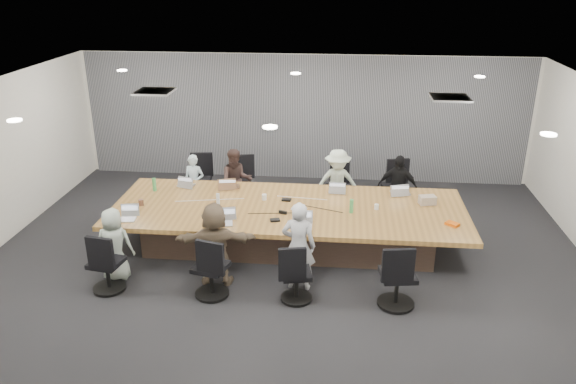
# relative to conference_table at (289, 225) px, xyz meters

# --- Properties ---
(floor) EXTENTS (10.00, 8.00, 0.00)m
(floor) POSITION_rel_conference_table_xyz_m (0.00, -0.50, -0.40)
(floor) COLOR black
(floor) RESTS_ON ground
(ceiling) EXTENTS (10.00, 8.00, 0.00)m
(ceiling) POSITION_rel_conference_table_xyz_m (0.00, -0.50, 2.40)
(ceiling) COLOR white
(ceiling) RESTS_ON wall_back
(wall_back) EXTENTS (10.00, 0.00, 2.80)m
(wall_back) POSITION_rel_conference_table_xyz_m (0.00, 3.50, 1.00)
(wall_back) COLOR silver
(wall_back) RESTS_ON ground
(wall_front) EXTENTS (10.00, 0.00, 2.80)m
(wall_front) POSITION_rel_conference_table_xyz_m (0.00, -4.50, 1.00)
(wall_front) COLOR silver
(wall_front) RESTS_ON ground
(curtain) EXTENTS (9.80, 0.04, 2.80)m
(curtain) POSITION_rel_conference_table_xyz_m (0.00, 3.42, 1.00)
(curtain) COLOR slate
(curtain) RESTS_ON ground
(conference_table) EXTENTS (6.00, 2.20, 0.74)m
(conference_table) POSITION_rel_conference_table_xyz_m (0.00, 0.00, 0.00)
(conference_table) COLOR #503B31
(conference_table) RESTS_ON ground
(chair_0) EXTENTS (0.63, 0.63, 0.84)m
(chair_0) POSITION_rel_conference_table_xyz_m (-2.00, 1.70, 0.02)
(chair_0) COLOR black
(chair_0) RESTS_ON ground
(chair_1) EXTENTS (0.65, 0.65, 0.81)m
(chair_1) POSITION_rel_conference_table_xyz_m (-1.16, 1.70, 0.01)
(chair_1) COLOR black
(chair_1) RESTS_ON ground
(chair_2) EXTENTS (0.56, 0.56, 0.73)m
(chair_2) POSITION_rel_conference_table_xyz_m (0.81, 1.70, -0.04)
(chair_2) COLOR black
(chair_2) RESTS_ON ground
(chair_3) EXTENTS (0.66, 0.66, 0.83)m
(chair_3) POSITION_rel_conference_table_xyz_m (1.95, 1.70, 0.02)
(chair_3) COLOR black
(chair_3) RESTS_ON ground
(chair_4) EXTENTS (0.60, 0.60, 0.77)m
(chair_4) POSITION_rel_conference_table_xyz_m (-2.56, -1.70, -0.02)
(chair_4) COLOR black
(chair_4) RESTS_ON ground
(chair_5) EXTENTS (0.65, 0.65, 0.79)m
(chair_5) POSITION_rel_conference_table_xyz_m (-0.98, -1.70, -0.01)
(chair_5) COLOR black
(chair_5) RESTS_ON ground
(chair_6) EXTENTS (0.57, 0.57, 0.72)m
(chair_6) POSITION_rel_conference_table_xyz_m (0.28, -1.70, -0.04)
(chair_6) COLOR black
(chair_6) RESTS_ON ground
(chair_7) EXTENTS (0.64, 0.64, 0.83)m
(chair_7) POSITION_rel_conference_table_xyz_m (1.72, -1.70, 0.01)
(chair_7) COLOR black
(chair_7) RESTS_ON ground
(person_0) EXTENTS (0.45, 0.32, 1.15)m
(person_0) POSITION_rel_conference_table_xyz_m (-2.00, 1.35, 0.17)
(person_0) COLOR silver
(person_0) RESTS_ON ground
(laptop_0) EXTENTS (0.34, 0.26, 0.02)m
(laptop_0) POSITION_rel_conference_table_xyz_m (-2.00, 0.80, 0.35)
(laptop_0) COLOR #B2B2B7
(laptop_0) RESTS_ON conference_table
(person_1) EXTENTS (0.73, 0.64, 1.30)m
(person_1) POSITION_rel_conference_table_xyz_m (-1.16, 1.35, 0.25)
(person_1) COLOR #3B2A27
(person_1) RESTS_ON ground
(laptop_1) EXTENTS (0.37, 0.29, 0.02)m
(laptop_1) POSITION_rel_conference_table_xyz_m (-1.16, 0.80, 0.35)
(laptop_1) COLOR #8C6647
(laptop_1) RESTS_ON conference_table
(person_2) EXTENTS (0.94, 0.62, 1.35)m
(person_2) POSITION_rel_conference_table_xyz_m (0.81, 1.35, 0.27)
(person_2) COLOR beige
(person_2) RESTS_ON ground
(laptop_2) EXTENTS (0.31, 0.22, 0.02)m
(laptop_2) POSITION_rel_conference_table_xyz_m (0.81, 0.80, 0.35)
(laptop_2) COLOR #B2B2B7
(laptop_2) RESTS_ON conference_table
(person_3) EXTENTS (0.79, 0.44, 1.28)m
(person_3) POSITION_rel_conference_table_xyz_m (1.95, 1.35, 0.24)
(person_3) COLOR black
(person_3) RESTS_ON ground
(laptop_3) EXTENTS (0.36, 0.28, 0.02)m
(laptop_3) POSITION_rel_conference_table_xyz_m (1.95, 0.80, 0.35)
(laptop_3) COLOR #B2B2B7
(laptop_3) RESTS_ON conference_table
(person_4) EXTENTS (0.59, 0.40, 1.17)m
(person_4) POSITION_rel_conference_table_xyz_m (-2.56, -1.35, 0.18)
(person_4) COLOR #9EADA0
(person_4) RESTS_ON ground
(laptop_4) EXTENTS (0.32, 0.24, 0.02)m
(laptop_4) POSITION_rel_conference_table_xyz_m (-2.56, -0.80, 0.35)
(laptop_4) COLOR #B2B2B7
(laptop_4) RESTS_ON conference_table
(person_5) EXTENTS (1.27, 0.56, 1.33)m
(person_5) POSITION_rel_conference_table_xyz_m (-0.98, -1.35, 0.26)
(person_5) COLOR brown
(person_5) RESTS_ON ground
(laptop_5) EXTENTS (0.35, 0.28, 0.02)m
(laptop_5) POSITION_rel_conference_table_xyz_m (-0.98, -0.80, 0.35)
(laptop_5) COLOR #B2B2B7
(laptop_5) RESTS_ON conference_table
(person_6) EXTENTS (0.54, 0.38, 1.40)m
(person_6) POSITION_rel_conference_table_xyz_m (0.28, -1.35, 0.30)
(person_6) COLOR #A8A9AF
(person_6) RESTS_ON ground
(laptop_6) EXTENTS (0.33, 0.23, 0.02)m
(laptop_6) POSITION_rel_conference_table_xyz_m (0.28, -0.80, 0.35)
(laptop_6) COLOR #B2B2B7
(laptop_6) RESTS_ON conference_table
(bottle_green_left) EXTENTS (0.07, 0.07, 0.24)m
(bottle_green_left) POSITION_rel_conference_table_xyz_m (-2.50, 0.49, 0.46)
(bottle_green_left) COLOR #429D52
(bottle_green_left) RESTS_ON conference_table
(bottle_green_right) EXTENTS (0.08, 0.08, 0.23)m
(bottle_green_right) POSITION_rel_conference_table_xyz_m (1.06, -0.14, 0.46)
(bottle_green_right) COLOR #429D52
(bottle_green_right) RESTS_ON conference_table
(bottle_clear) EXTENTS (0.08, 0.08, 0.20)m
(bottle_clear) POSITION_rel_conference_table_xyz_m (-1.21, -0.04, 0.44)
(bottle_clear) COLOR silver
(bottle_clear) RESTS_ON conference_table
(cup_white_far) EXTENTS (0.10, 0.10, 0.10)m
(cup_white_far) POSITION_rel_conference_table_xyz_m (-0.45, 0.26, 0.39)
(cup_white_far) COLOR white
(cup_white_far) RESTS_ON conference_table
(cup_white_near) EXTENTS (0.09, 0.09, 0.09)m
(cup_white_near) POSITION_rel_conference_table_xyz_m (1.49, 0.03, 0.38)
(cup_white_near) COLOR white
(cup_white_near) RESTS_ON conference_table
(mug_brown) EXTENTS (0.11, 0.11, 0.11)m
(mug_brown) POSITION_rel_conference_table_xyz_m (-2.52, -0.19, 0.39)
(mug_brown) COLOR brown
(mug_brown) RESTS_ON conference_table
(mic_left) EXTENTS (0.18, 0.14, 0.03)m
(mic_left) POSITION_rel_conference_table_xyz_m (-0.16, -0.59, 0.35)
(mic_left) COLOR black
(mic_left) RESTS_ON conference_table
(mic_right) EXTENTS (0.17, 0.12, 0.03)m
(mic_right) POSITION_rel_conference_table_xyz_m (-0.06, 0.26, 0.35)
(mic_right) COLOR black
(mic_right) RESTS_ON conference_table
(stapler) EXTENTS (0.15, 0.08, 0.05)m
(stapler) POSITION_rel_conference_table_xyz_m (-0.07, -0.30, 0.37)
(stapler) COLOR black
(stapler) RESTS_ON conference_table
(canvas_bag) EXTENTS (0.31, 0.23, 0.15)m
(canvas_bag) POSITION_rel_conference_table_xyz_m (2.37, 0.35, 0.41)
(canvas_bag) COLOR tan
(canvas_bag) RESTS_ON conference_table
(snack_packet) EXTENTS (0.24, 0.23, 0.04)m
(snack_packet) POSITION_rel_conference_table_xyz_m (2.65, -0.48, 0.36)
(snack_packet) COLOR #E35606
(snack_packet) RESTS_ON conference_table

